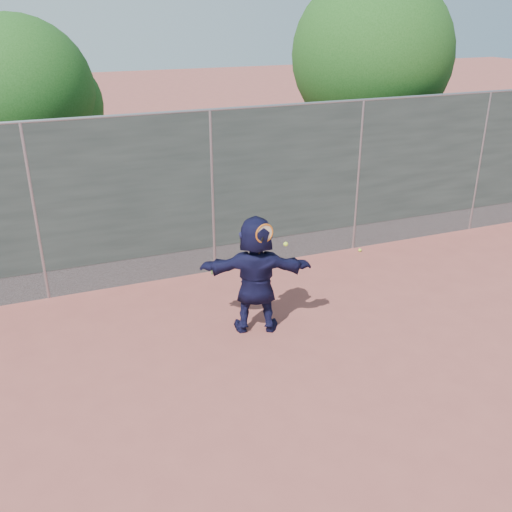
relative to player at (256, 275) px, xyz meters
name	(u,v)px	position (x,y,z in m)	size (l,w,h in m)	color
ground	(292,371)	(0.04, -1.26, -0.92)	(80.00, 80.00, 0.00)	#9E4C42
player	(256,275)	(0.00, 0.00, 0.00)	(1.71, 0.54, 1.84)	#131336
ball_ground	(360,250)	(3.08, 2.01, -0.89)	(0.07, 0.07, 0.07)	#C3E933
fence	(212,190)	(0.04, 2.24, 0.66)	(20.00, 0.06, 3.03)	#38423D
swing_action	(266,236)	(0.08, -0.20, 0.69)	(0.51, 0.13, 0.51)	#CF6013
tree_right	(377,59)	(4.72, 4.49, 2.57)	(3.78, 3.60, 5.39)	#382314
tree_left	(26,98)	(-2.81, 5.29, 2.02)	(3.15, 3.00, 4.53)	#382314
weed_clump	(231,264)	(0.33, 2.13, -0.79)	(0.68, 0.07, 0.30)	#387226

